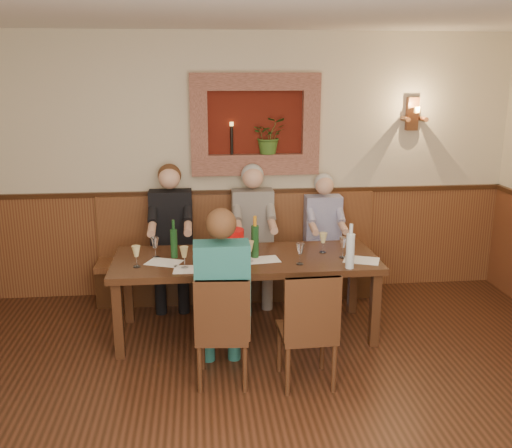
# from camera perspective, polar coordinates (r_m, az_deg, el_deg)

# --- Properties ---
(room_shell) EXTENTS (6.04, 6.04, 2.82)m
(room_shell) POSITION_cam_1_polar(r_m,az_deg,el_deg) (3.14, 1.74, 5.78)
(room_shell) COLOR beige
(room_shell) RESTS_ON ground
(wainscoting) EXTENTS (6.02, 6.02, 1.15)m
(wainscoting) POSITION_cam_1_polar(r_m,az_deg,el_deg) (3.59, 1.57, -15.18)
(wainscoting) COLOR #5C2D1A
(wainscoting) RESTS_ON ground
(wall_niche) EXTENTS (1.36, 0.30, 1.06)m
(wall_niche) POSITION_cam_1_polar(r_m,az_deg,el_deg) (6.08, 0.32, 9.49)
(wall_niche) COLOR #53150B
(wall_niche) RESTS_ON ground
(wall_sconce) EXTENTS (0.25, 0.20, 0.35)m
(wall_sconce) POSITION_cam_1_polar(r_m,az_deg,el_deg) (6.45, 15.41, 10.50)
(wall_sconce) COLOR #5C2D1A
(wall_sconce) RESTS_ON ground
(dining_table) EXTENTS (2.40, 0.90, 0.75)m
(dining_table) POSITION_cam_1_polar(r_m,az_deg,el_deg) (5.23, -1.04, -4.14)
(dining_table) COLOR #351C10
(dining_table) RESTS_ON ground
(bench) EXTENTS (3.00, 0.45, 1.11)m
(bench) POSITION_cam_1_polar(r_m,az_deg,el_deg) (6.24, -1.76, -4.32)
(bench) COLOR #381E0F
(bench) RESTS_ON ground
(chair_near_left) EXTENTS (0.44, 0.44, 0.91)m
(chair_near_left) POSITION_cam_1_polar(r_m,az_deg,el_deg) (4.60, -3.34, -12.56)
(chair_near_left) COLOR #351C10
(chair_near_left) RESTS_ON ground
(chair_near_right) EXTENTS (0.43, 0.43, 0.95)m
(chair_near_right) POSITION_cam_1_polar(r_m,az_deg,el_deg) (4.59, 5.08, -12.52)
(chair_near_right) COLOR #351C10
(chair_near_right) RESTS_ON ground
(person_bench_left) EXTENTS (0.44, 0.54, 1.47)m
(person_bench_left) POSITION_cam_1_polar(r_m,az_deg,el_deg) (6.04, -8.42, -2.29)
(person_bench_left) COLOR black
(person_bench_left) RESTS_ON ground
(person_bench_mid) EXTENTS (0.44, 0.53, 1.46)m
(person_bench_mid) POSITION_cam_1_polar(r_m,az_deg,el_deg) (6.06, -0.26, -2.12)
(person_bench_mid) COLOR #5F5857
(person_bench_mid) RESTS_ON ground
(person_bench_right) EXTENTS (0.39, 0.47, 1.35)m
(person_bench_right) POSITION_cam_1_polar(r_m,az_deg,el_deg) (6.20, 6.78, -2.34)
(person_bench_right) COLOR navy
(person_bench_right) RESTS_ON ground
(person_chair_front) EXTENTS (0.42, 0.52, 1.43)m
(person_chair_front) POSITION_cam_1_polar(r_m,az_deg,el_deg) (4.53, -3.43, -8.48)
(person_chair_front) COLOR navy
(person_chair_front) RESTS_ON ground
(spittoon_bucket) EXTENTS (0.27, 0.27, 0.28)m
(spittoon_bucket) POSITION_cam_1_polar(r_m,az_deg,el_deg) (5.12, -2.58, -2.07)
(spittoon_bucket) COLOR red
(spittoon_bucket) RESTS_ON dining_table
(wine_bottle_green_a) EXTENTS (0.09, 0.09, 0.39)m
(wine_bottle_green_a) POSITION_cam_1_polar(r_m,az_deg,el_deg) (5.16, -0.10, -1.67)
(wine_bottle_green_a) COLOR #19471E
(wine_bottle_green_a) RESTS_ON dining_table
(wine_bottle_green_b) EXTENTS (0.07, 0.07, 0.35)m
(wine_bottle_green_b) POSITION_cam_1_polar(r_m,az_deg,el_deg) (5.22, -8.21, -1.86)
(wine_bottle_green_b) COLOR #19471E
(wine_bottle_green_b) RESTS_ON dining_table
(water_bottle) EXTENTS (0.10, 0.10, 0.39)m
(water_bottle) POSITION_cam_1_polar(r_m,az_deg,el_deg) (4.95, 9.40, -2.59)
(water_bottle) COLOR silver
(water_bottle) RESTS_ON dining_table
(tasting_sheet_a) EXTENTS (0.36, 0.31, 0.00)m
(tasting_sheet_a) POSITION_cam_1_polar(r_m,az_deg,el_deg) (5.14, -9.18, -3.81)
(tasting_sheet_a) COLOR white
(tasting_sheet_a) RESTS_ON dining_table
(tasting_sheet_b) EXTENTS (0.31, 0.24, 0.00)m
(tasting_sheet_b) POSITION_cam_1_polar(r_m,az_deg,el_deg) (5.14, 0.73, -3.59)
(tasting_sheet_b) COLOR white
(tasting_sheet_b) RESTS_ON dining_table
(tasting_sheet_c) EXTENTS (0.37, 0.32, 0.00)m
(tasting_sheet_c) POSITION_cam_1_polar(r_m,az_deg,el_deg) (5.22, 10.50, -3.56)
(tasting_sheet_c) COLOR white
(tasting_sheet_c) RESTS_ON dining_table
(tasting_sheet_d) EXTENTS (0.31, 0.23, 0.00)m
(tasting_sheet_d) POSITION_cam_1_polar(r_m,az_deg,el_deg) (4.93, -6.47, -4.53)
(tasting_sheet_d) COLOR white
(tasting_sheet_d) RESTS_ON dining_table
(wine_glass_0) EXTENTS (0.08, 0.08, 0.19)m
(wine_glass_0) POSITION_cam_1_polar(r_m,az_deg,el_deg) (5.26, -10.05, -2.34)
(wine_glass_0) COLOR white
(wine_glass_0) RESTS_ON dining_table
(wine_glass_1) EXTENTS (0.08, 0.08, 0.19)m
(wine_glass_1) POSITION_cam_1_polar(r_m,az_deg,el_deg) (5.36, 6.72, -1.87)
(wine_glass_1) COLOR #D2C17D
(wine_glass_1) RESTS_ON dining_table
(wine_glass_2) EXTENTS (0.08, 0.08, 0.19)m
(wine_glass_2) POSITION_cam_1_polar(r_m,az_deg,el_deg) (4.95, -7.19, -3.33)
(wine_glass_2) COLOR #D2C17D
(wine_glass_2) RESTS_ON dining_table
(wine_glass_3) EXTENTS (0.08, 0.08, 0.19)m
(wine_glass_3) POSITION_cam_1_polar(r_m,az_deg,el_deg) (5.04, -11.87, -3.20)
(wine_glass_3) COLOR #D2C17D
(wine_glass_3) RESTS_ON dining_table
(wine_glass_4) EXTENTS (0.08, 0.08, 0.19)m
(wine_glass_4) POSITION_cam_1_polar(r_m,az_deg,el_deg) (5.23, -3.71, -2.20)
(wine_glass_4) COLOR white
(wine_glass_4) RESTS_ON dining_table
(wine_glass_5) EXTENTS (0.08, 0.08, 0.19)m
(wine_glass_5) POSITION_cam_1_polar(r_m,az_deg,el_deg) (5.07, -0.64, -2.76)
(wine_glass_5) COLOR #D2C17D
(wine_glass_5) RESTS_ON dining_table
(wine_glass_6) EXTENTS (0.08, 0.08, 0.19)m
(wine_glass_6) POSITION_cam_1_polar(r_m,az_deg,el_deg) (4.92, -2.23, -3.33)
(wine_glass_6) COLOR #D2C17D
(wine_glass_6) RESTS_ON dining_table
(wine_glass_7) EXTENTS (0.08, 0.08, 0.19)m
(wine_glass_7) POSITION_cam_1_polar(r_m,az_deg,el_deg) (5.01, 4.43, -3.00)
(wine_glass_7) COLOR white
(wine_glass_7) RESTS_ON dining_table
(wine_glass_8) EXTENTS (0.08, 0.08, 0.19)m
(wine_glass_8) POSITION_cam_1_polar(r_m,az_deg,el_deg) (5.23, 8.70, -2.35)
(wine_glass_8) COLOR white
(wine_glass_8) RESTS_ON dining_table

